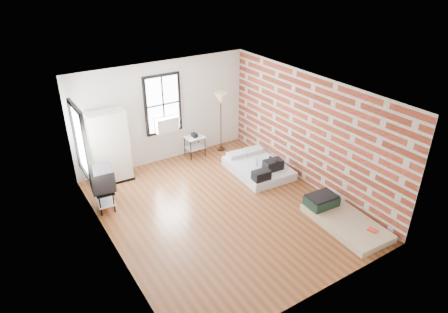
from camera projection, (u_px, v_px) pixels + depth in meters
ground at (222, 210)px, 9.17m from camera, size 6.00×6.00×0.00m
room_shell at (222, 133)px, 8.75m from camera, size 5.02×6.02×2.80m
mattress_main at (258, 167)px, 10.64m from camera, size 1.38×1.81×0.56m
mattress_bare at (340, 217)px, 8.71m from camera, size 1.10×1.94×0.41m
wardrobe at (110, 147)px, 9.94m from camera, size 0.98×0.60×1.88m
side_table at (195, 141)px, 11.36m from camera, size 0.54×0.44×0.70m
floor_lamp at (221, 101)px, 11.22m from camera, size 0.38×0.38×1.77m
tv_stand at (102, 180)px, 8.93m from camera, size 0.57×0.76×1.01m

